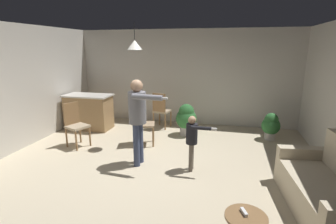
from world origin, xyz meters
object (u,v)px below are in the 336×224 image
Objects in this scene: couch_floral at (331,191)px; dining_chair_centre_back at (142,122)px; person_child at (192,137)px; person_adult at (138,113)px; spare_remote_on_table at (244,212)px; potted_plant_corner at (186,118)px; dining_chair_by_counter at (75,123)px; kitchen_counter at (89,112)px; potted_plant_by_wall at (271,125)px; dining_chair_near_wall at (161,109)px.

dining_chair_centre_back is (-3.32, 1.84, 0.21)m from couch_floral.
person_adult is at bearing -90.88° from person_child.
person_adult is 1.15m from dining_chair_centre_back.
spare_remote_on_table is at bearing 23.85° from person_child.
potted_plant_corner is 3.97m from spare_remote_on_table.
person_adult is 1.87m from dining_chair_by_counter.
kitchen_counter reaches higher than potted_plant_by_wall.
person_adult is (2.11, -1.80, 0.54)m from kitchen_counter.
kitchen_counter is 1.26× the size of dining_chair_by_counter.
dining_chair_centre_back is 3.11m from potted_plant_by_wall.
person_adult reaches higher than person_child.
dining_chair_centre_back reaches higher than potted_plant_corner.
spare_remote_on_table is (2.14, -2.88, -0.01)m from dining_chair_centre_back.
person_adult is 2.46× the size of potted_plant_by_wall.
kitchen_counter is 9.69× the size of spare_remote_on_table.
kitchen_counter is 1.99m from dining_chair_centre_back.
person_adult is at bearing -73.30° from dining_chair_near_wall.
dining_chair_by_counter is (-2.75, 0.57, -0.10)m from person_child.
dining_chair_by_counter is (-4.75, 1.39, 0.21)m from couch_floral.
dining_chair_near_wall is (-3.22, 3.13, 0.21)m from couch_floral.
kitchen_counter is 1.55× the size of potted_plant_corner.
dining_chair_near_wall is at bearing 39.50° from couch_floral.
person_child is 2.63m from potted_plant_by_wall.
couch_floral is at bearing -82.38° from potted_plant_by_wall.
spare_remote_on_table is at bearing 78.06° from dining_chair_by_counter.
spare_remote_on_table is at bearing -42.81° from kitchen_counter.
couch_floral and dining_chair_centre_back have the same top height.
potted_plant_by_wall is at bearing 6.77° from dining_chair_near_wall.
spare_remote_on_table is at bearing 125.07° from couch_floral.
dining_chair_by_counter is (0.39, -1.24, 0.07)m from kitchen_counter.
kitchen_counter reaches higher than spare_remote_on_table.
couch_floral is at bearing 67.78° from person_child.
dining_chair_near_wall is 1.23× the size of potted_plant_corner.
kitchen_counter is at bearing -129.31° from dining_chair_centre_back.
couch_floral is 3.21m from person_adult.
dining_chair_centre_back is at bearing 129.81° from dining_chair_by_counter.
dining_chair_by_counter reaches higher than spare_remote_on_table.
person_child is 2.81m from dining_chair_by_counter.
person_adult is 2.07m from potted_plant_corner.
person_adult reaches higher than potted_plant_corner.
couch_floral and dining_chair_by_counter have the same top height.
dining_chair_near_wall is at bearing 159.55° from dining_chair_centre_back.
potted_plant_corner is (0.59, 1.90, -0.57)m from person_adult.
kitchen_counter is at bearing -120.13° from person_child.
person_child is at bearing -128.30° from potted_plant_by_wall.
couch_floral is 1.88× the size of dining_chair_by_counter.
dining_chair_by_counter is 7.69× the size of spare_remote_on_table.
spare_remote_on_table is at bearing -51.99° from dining_chair_near_wall.
couch_floral is 1.88× the size of dining_chair_near_wall.
couch_floral is 2.82× the size of potted_plant_by_wall.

